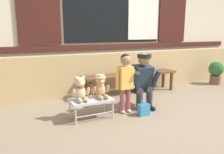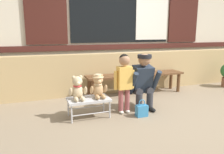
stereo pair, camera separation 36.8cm
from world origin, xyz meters
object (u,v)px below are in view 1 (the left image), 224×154
at_px(wooden_bench_long, 131,76).
at_px(child_standing, 125,77).
at_px(teddy_bear_with_hat, 101,87).
at_px(potted_plant, 216,71).
at_px(small_display_bench, 91,101).
at_px(handbag_on_ground, 143,109).
at_px(adult_crouching, 143,81).
at_px(teddy_bear_plain, 81,90).

relative_size(wooden_bench_long, child_standing, 2.19).
bearing_deg(teddy_bear_with_hat, potted_plant, 11.89).
xyz_separation_m(small_display_bench, potted_plant, (3.60, 0.73, 0.06)).
bearing_deg(small_display_bench, potted_plant, 11.40).
bearing_deg(teddy_bear_with_hat, handbag_on_ground, -22.49).
relative_size(adult_crouching, handbag_on_ground, 3.49).
distance_m(child_standing, handbag_on_ground, 0.59).
xyz_separation_m(child_standing, handbag_on_ground, (0.20, -0.24, -0.50)).
relative_size(teddy_bear_plain, potted_plant, 0.64).
height_order(adult_crouching, potted_plant, adult_crouching).
bearing_deg(teddy_bear_plain, wooden_bench_long, 32.73).
relative_size(teddy_bear_plain, child_standing, 0.38).
height_order(teddy_bear_plain, teddy_bear_with_hat, same).
relative_size(teddy_bear_plain, adult_crouching, 0.38).
distance_m(teddy_bear_with_hat, handbag_on_ground, 0.77).
xyz_separation_m(wooden_bench_long, handbag_on_ground, (-0.46, -1.16, -0.28)).
bearing_deg(child_standing, small_display_bench, 178.58).
height_order(small_display_bench, adult_crouching, adult_crouching).
xyz_separation_m(wooden_bench_long, teddy_bear_plain, (-1.40, -0.90, 0.09)).
distance_m(wooden_bench_long, teddy_bear_plain, 1.67).
bearing_deg(adult_crouching, small_display_bench, -176.95).
xyz_separation_m(teddy_bear_with_hat, handbag_on_ground, (0.62, -0.26, -0.38)).
xyz_separation_m(wooden_bench_long, potted_plant, (2.35, -0.18, -0.05)).
height_order(adult_crouching, handbag_on_ground, adult_crouching).
height_order(small_display_bench, handbag_on_ground, small_display_bench).
bearing_deg(handbag_on_ground, adult_crouching, 60.16).
relative_size(child_standing, adult_crouching, 1.01).
distance_m(teddy_bear_plain, handbag_on_ground, 1.04).
bearing_deg(potted_plant, teddy_bear_with_hat, -168.11).
bearing_deg(wooden_bench_long, small_display_bench, -143.99).
bearing_deg(small_display_bench, teddy_bear_with_hat, 0.77).
xyz_separation_m(small_display_bench, child_standing, (0.58, -0.01, 0.33)).
xyz_separation_m(small_display_bench, handbag_on_ground, (0.78, -0.25, -0.17)).
bearing_deg(wooden_bench_long, adult_crouching, -108.57).
bearing_deg(teddy_bear_plain, potted_plant, 10.91).
height_order(wooden_bench_long, small_display_bench, wooden_bench_long).
bearing_deg(handbag_on_ground, wooden_bench_long, 68.26).
relative_size(child_standing, potted_plant, 1.68).
distance_m(small_display_bench, teddy_bear_with_hat, 0.26).
relative_size(adult_crouching, potted_plant, 1.67).
distance_m(wooden_bench_long, child_standing, 1.15).
bearing_deg(teddy_bear_with_hat, small_display_bench, -179.23).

